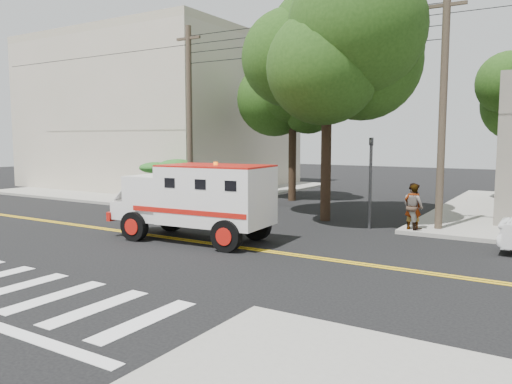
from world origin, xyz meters
The scene contains 13 objects.
ground centered at (0.00, 0.00, 0.00)m, with size 100.00×100.00×0.00m, color black.
sidewalk_nw centered at (-13.50, 13.50, 0.07)m, with size 17.00×17.00×0.15m, color gray.
building_left centered at (-15.50, 15.00, 5.15)m, with size 16.00×14.00×10.00m, color #B0A990.
utility_pole_left centered at (-5.60, 6.00, 4.50)m, with size 0.28×0.28×9.00m, color #382D23.
utility_pole_right centered at (6.30, 6.20, 4.50)m, with size 0.28×0.28×9.00m, color #382D23.
tree_main centered at (1.94, 6.21, 7.20)m, with size 6.08×5.70×9.85m.
tree_left centered at (-2.68, 11.79, 5.73)m, with size 4.48×4.20×7.70m.
traffic_signal centered at (3.80, 5.60, 2.23)m, with size 0.15×0.18×3.60m.
accessibility_sign centered at (-6.20, 6.17, 1.37)m, with size 0.45×0.10×2.02m.
palm_planter centered at (-7.44, 6.62, 1.65)m, with size 3.52×2.63×2.36m.
armored_truck centered at (-0.54, 0.16, 1.52)m, with size 6.01×2.73×2.67m.
pedestrian_a centered at (5.50, 5.50, 1.01)m, with size 0.63×0.41×1.72m, color gray.
pedestrian_b centered at (5.50, 5.58, 1.02)m, with size 0.85×0.66×1.75m, color gray.
Camera 1 is at (10.23, -13.40, 3.56)m, focal length 35.00 mm.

